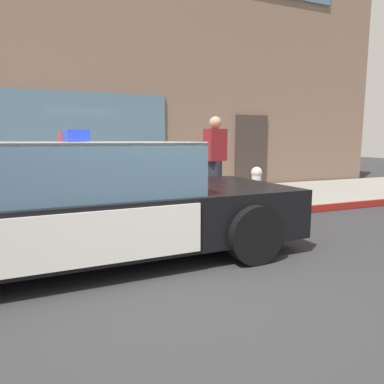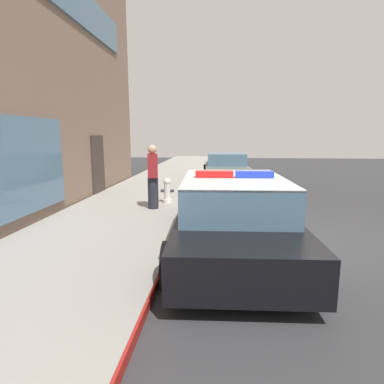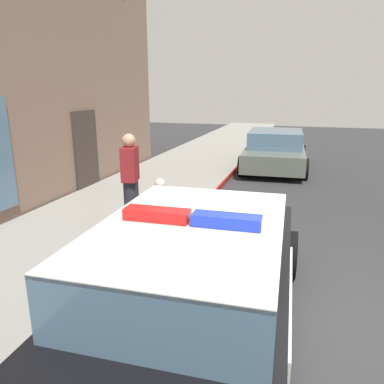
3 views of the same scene
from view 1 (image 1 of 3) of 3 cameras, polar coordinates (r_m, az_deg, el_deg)
ground at (r=3.50m, az=2.69°, el=-15.13°), size 48.00×48.00×0.00m
sidewalk at (r=7.20m, az=-11.22°, el=-2.37°), size 48.00×3.28×0.15m
curb_red_paint at (r=5.62m, az=-7.83°, el=-5.30°), size 28.80×0.04×0.14m
storefront_building at (r=14.71m, az=-27.66°, el=17.94°), size 21.41×11.68×8.16m
police_cruiser at (r=4.27m, az=-16.66°, el=-1.61°), size 4.98×2.27×1.49m
fire_hydrant at (r=7.17m, az=10.43°, el=1.06°), size 0.34×0.39×0.73m
pedestrian_on_sidewalk at (r=6.94m, az=3.77°, el=5.18°), size 0.45×0.34×1.71m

